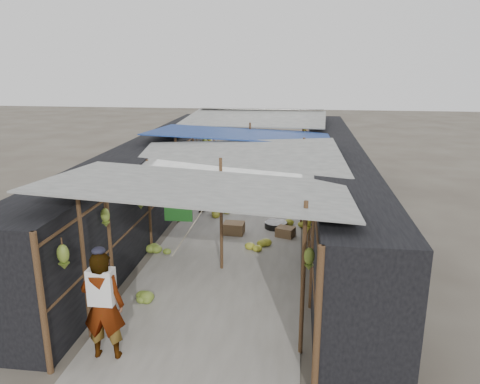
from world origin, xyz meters
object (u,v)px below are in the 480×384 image
at_px(vendor_elderly, 103,306).
at_px(vendor_seated, 299,173).
at_px(shopper_blue, 210,189).
at_px(black_basin, 276,225).
at_px(crate_near, 234,228).

relative_size(vendor_elderly, vendor_seated, 1.79).
distance_m(vendor_elderly, shopper_blue, 7.38).
xyz_separation_m(black_basin, shopper_blue, (-2.10, 1.02, 0.71)).
height_order(black_basin, vendor_elderly, vendor_elderly).
bearing_deg(vendor_seated, black_basin, -22.70).
xyz_separation_m(crate_near, vendor_seated, (1.74, 5.33, 0.34)).
relative_size(crate_near, vendor_seated, 0.54).
xyz_separation_m(vendor_elderly, shopper_blue, (0.28, 7.38, -0.11)).
bearing_deg(black_basin, crate_near, -151.70).
distance_m(black_basin, vendor_elderly, 6.83).
bearing_deg(crate_near, vendor_elderly, -98.80).
bearing_deg(vendor_elderly, black_basin, -115.39).
relative_size(crate_near, vendor_elderly, 0.30).
xyz_separation_m(crate_near, vendor_elderly, (-1.26, -5.75, 0.75)).
bearing_deg(vendor_elderly, shopper_blue, -97.02).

